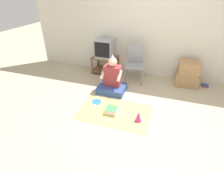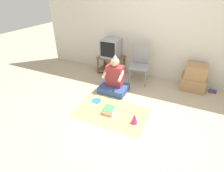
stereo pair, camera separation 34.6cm
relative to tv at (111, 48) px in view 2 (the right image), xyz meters
name	(u,v)px [view 2 (the right image)]	position (x,y,z in m)	size (l,w,h in m)	color
ground_plane	(130,121)	(1.16, -1.69, -0.69)	(16.00, 16.00, 0.00)	tan
wall_back	(162,26)	(1.16, 0.26, 0.59)	(6.40, 0.06, 2.55)	beige
tv_stand	(111,63)	(0.00, 0.00, -0.42)	(0.67, 0.45, 0.45)	brown
tv	(111,48)	(0.00, 0.00, 0.00)	(0.45, 0.44, 0.47)	#99999E
folding_chair	(140,62)	(0.83, -0.17, -0.19)	(0.49, 0.49, 0.88)	gray
cardboard_box_stack	(194,78)	(2.08, -0.03, -0.41)	(0.52, 0.44, 0.59)	#A87F51
book_pile	(213,91)	(2.51, -0.01, -0.66)	(0.15, 0.11, 0.05)	#B72D28
person_seated	(114,80)	(0.48, -0.86, -0.42)	(0.59, 0.50, 0.86)	#334C8C
party_cloth	(112,112)	(0.76, -1.61, -0.68)	(1.34, 0.85, 0.01)	#EAD666
birthday_cake	(109,110)	(0.72, -1.63, -0.63)	(0.22, 0.22, 0.17)	silver
party_hat_blue	(134,118)	(1.24, -1.71, -0.58)	(0.12, 0.12, 0.20)	#CC338C
paper_plate	(96,101)	(0.31, -1.41, -0.68)	(0.21, 0.21, 0.01)	blue
plastic_spoon_near	(91,102)	(0.25, -1.50, -0.68)	(0.05, 0.14, 0.01)	white
plastic_spoon_far	(94,104)	(0.33, -1.53, -0.68)	(0.04, 0.15, 0.01)	white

